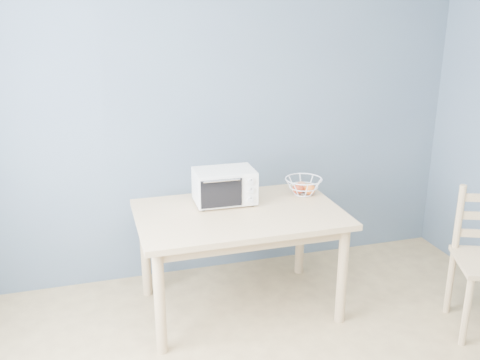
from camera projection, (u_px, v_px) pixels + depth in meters
name	position (u px, v px, depth m)	size (l,w,h in m)	color
room	(354.00, 226.00, 2.06)	(4.01, 4.51, 2.61)	tan
dining_table	(239.00, 225.00, 3.70)	(1.40, 0.90, 0.75)	#D6B180
toaster_oven	(222.00, 186.00, 3.77)	(0.43, 0.32, 0.25)	white
fruit_basket	(303.00, 186.00, 3.97)	(0.32, 0.32, 0.13)	white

